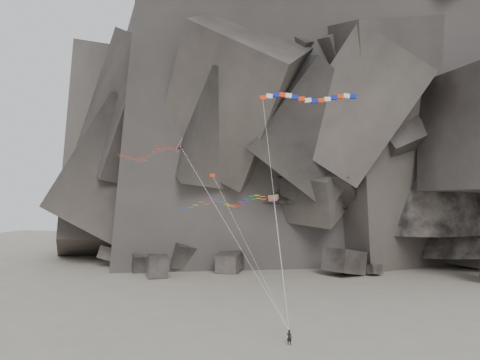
% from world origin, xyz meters
% --- Properties ---
extents(ground, '(260.00, 260.00, 0.00)m').
position_xyz_m(ground, '(0.00, 0.00, 0.00)').
color(ground, gray).
rests_on(ground, ground).
extents(headland, '(110.00, 70.00, 84.00)m').
position_xyz_m(headland, '(0.00, 70.00, 42.00)').
color(headland, '#544B44').
rests_on(headland, ground).
extents(boulder_field, '(83.77, 18.10, 8.27)m').
position_xyz_m(boulder_field, '(0.74, 37.07, 2.18)').
color(boulder_field, '#47423F').
rests_on(boulder_field, ground).
extents(kite_flyer, '(0.72, 0.58, 1.79)m').
position_xyz_m(kite_flyer, '(7.58, -5.80, 0.89)').
color(kite_flyer, black).
rests_on(kite_flyer, ground).
extents(delta_kite, '(25.30, 9.89, 21.69)m').
position_xyz_m(delta_kite, '(-12.91, 3.49, 21.11)').
color(delta_kite, red).
rests_on(delta_kite, ground).
extents(banner_kite, '(11.55, 10.36, 26.56)m').
position_xyz_m(banner_kite, '(8.91, 2.41, 27.29)').
color(banner_kite, red).
rests_on(banner_kite, ground).
extents(parafoil_kite, '(15.08, 6.99, 14.14)m').
position_xyz_m(parafoil_kite, '(-1.41, 0.78, 14.67)').
color(parafoil_kite, '#DDB60C').
rests_on(parafoil_kite, ground).
extents(pennant_kite, '(10.32, 5.77, 16.67)m').
position_xyz_m(pennant_kite, '(-0.77, -1.05, 15.13)').
color(pennant_kite, red).
rests_on(pennant_kite, ground).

